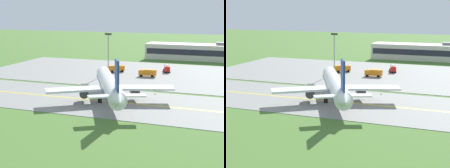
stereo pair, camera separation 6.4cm
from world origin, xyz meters
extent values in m
plane|color=#47702D|center=(0.00, 0.00, 0.00)|extent=(500.00, 500.00, 0.00)
cube|color=gray|center=(0.00, 0.00, 0.05)|extent=(240.00, 28.00, 0.10)
cube|color=gray|center=(10.00, 42.00, 0.05)|extent=(140.00, 52.00, 0.10)
cube|color=yellow|center=(0.00, 0.00, 0.11)|extent=(220.00, 0.60, 0.01)
cylinder|color=white|center=(-0.55, 1.07, 4.20)|extent=(18.98, 32.12, 4.00)
cone|color=white|center=(-8.80, 17.29, 4.20)|extent=(4.57, 4.04, 3.80)
cone|color=white|center=(7.79, -15.33, 4.60)|extent=(4.48, 4.39, 3.40)
cube|color=navy|center=(-0.55, 1.07, 3.70)|extent=(17.81, 29.73, 0.36)
cube|color=#1E232D|center=(-7.81, 15.33, 4.90)|extent=(3.85, 3.15, 0.70)
cube|color=white|center=(-7.13, -4.74, 3.70)|extent=(15.04, 12.53, 0.50)
cylinder|color=#47474C|center=(-6.26, -2.05, 2.30)|extent=(3.59, 4.07, 2.30)
cylinder|color=black|center=(-6.98, -0.63, 2.30)|extent=(1.99, 1.17, 2.10)
cube|color=white|center=(8.02, 2.96, 3.70)|extent=(15.75, 9.41, 0.50)
cylinder|color=#47474C|center=(5.33, 3.84, 2.30)|extent=(3.59, 4.07, 2.30)
cylinder|color=black|center=(4.61, 5.26, 2.30)|extent=(1.99, 1.17, 2.10)
cube|color=navy|center=(6.25, -12.30, 9.45)|extent=(2.35, 4.10, 6.50)
cube|color=white|center=(3.48, -13.93, 5.00)|extent=(6.34, 5.28, 0.30)
cube|color=white|center=(9.19, -11.03, 5.00)|extent=(6.46, 4.39, 0.30)
cylinder|color=slate|center=(-6.45, 12.66, 1.38)|extent=(0.24, 0.24, 1.65)
cylinder|color=black|center=(-6.45, 12.66, 0.55)|extent=(0.81, 1.14, 1.10)
cylinder|color=slate|center=(-1.96, -1.89, 1.38)|extent=(0.24, 0.24, 1.65)
cylinder|color=black|center=(-2.21, -2.02, 0.55)|extent=(0.81, 1.14, 1.10)
cylinder|color=black|center=(-1.72, -1.77, 0.55)|extent=(0.81, 1.14, 1.10)
cylinder|color=slate|center=(2.67, 0.47, 1.38)|extent=(0.24, 0.24, 1.65)
cylinder|color=black|center=(2.43, 0.34, 0.55)|extent=(0.81, 1.14, 1.10)
cylinder|color=black|center=(2.92, 0.59, 0.55)|extent=(0.81, 1.14, 1.10)
cube|color=orange|center=(-11.36, 42.44, 1.50)|extent=(2.64, 2.68, 1.80)
cube|color=#1E232D|center=(-10.75, 42.90, 1.81)|extent=(1.19, 1.55, 0.81)
cube|color=orange|center=(-13.77, 40.65, 1.60)|extent=(4.62, 4.19, 2.00)
cylinder|color=orange|center=(-11.36, 42.44, 2.50)|extent=(0.20, 0.20, 0.18)
cylinder|color=black|center=(-11.96, 43.24, 0.45)|extent=(0.90, 0.78, 0.90)
cylinder|color=black|center=(-10.77, 41.64, 0.45)|extent=(0.90, 0.78, 0.90)
cylinder|color=black|center=(-15.07, 40.99, 0.45)|extent=(0.90, 0.78, 0.90)
cylinder|color=black|center=(-13.82, 39.31, 0.45)|extent=(0.90, 0.78, 0.90)
cube|color=red|center=(4.91, 46.18, 1.50)|extent=(2.41, 2.28, 1.80)
cube|color=#1E232D|center=(5.12, 45.45, 1.81)|extent=(1.80, 0.62, 0.81)
cylinder|color=silver|center=(4.09, 49.07, 1.75)|extent=(2.88, 4.53, 1.80)
cube|color=#383838|center=(4.09, 49.07, 0.72)|extent=(3.16, 4.61, 0.24)
cylinder|color=orange|center=(4.91, 46.18, 2.50)|extent=(0.20, 0.20, 0.18)
cylinder|color=black|center=(5.87, 46.45, 0.45)|extent=(0.53, 0.95, 0.90)
cylinder|color=black|center=(3.95, 45.91, 0.45)|extent=(0.53, 0.95, 0.90)
cylinder|color=black|center=(4.87, 50.16, 0.45)|extent=(0.53, 0.95, 0.90)
cylinder|color=black|center=(2.85, 49.59, 0.45)|extent=(0.53, 0.95, 0.90)
cube|color=orange|center=(-1.92, 36.04, 1.50)|extent=(2.02, 2.19, 1.80)
cube|color=#1E232D|center=(-2.68, 35.95, 1.81)|extent=(0.33, 1.84, 0.81)
cube|color=orange|center=(1.06, 36.38, 1.60)|extent=(4.41, 2.56, 2.00)
cylinder|color=orange|center=(-1.92, 36.04, 2.50)|extent=(0.20, 0.20, 0.18)
cylinder|color=black|center=(-1.81, 35.04, 0.45)|extent=(0.93, 0.40, 0.90)
cylinder|color=black|center=(-2.03, 37.03, 0.45)|extent=(0.93, 0.40, 0.90)
cylinder|color=black|center=(2.02, 35.43, 0.45)|extent=(0.93, 0.40, 0.90)
cylinder|color=black|center=(1.78, 37.52, 0.45)|extent=(0.93, 0.40, 0.90)
cube|color=beige|center=(11.25, 85.10, 3.53)|extent=(47.65, 11.84, 7.07)
cube|color=#1E232D|center=(11.25, 79.13, 3.89)|extent=(45.75, 0.10, 2.54)
cube|color=slate|center=(20.78, 85.10, 7.67)|extent=(4.00, 4.00, 1.20)
cylinder|color=gray|center=(-14.22, 36.10, 7.00)|extent=(0.36, 0.36, 14.00)
cube|color=#333333|center=(-14.22, 36.10, 14.35)|extent=(2.40, 0.50, 0.70)
cone|color=orange|center=(8.93, 11.39, 0.30)|extent=(0.44, 0.44, 0.60)
camera|label=1|loc=(31.58, -83.66, 23.47)|focal=58.48mm
camera|label=2|loc=(31.64, -83.64, 23.47)|focal=58.48mm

